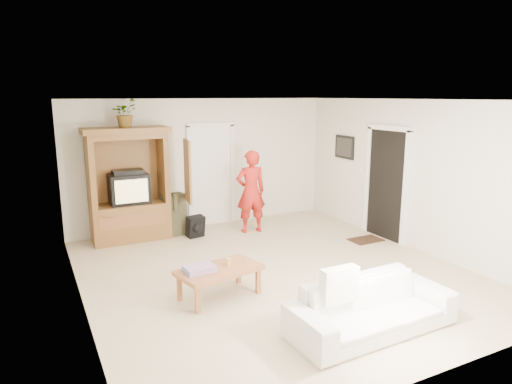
% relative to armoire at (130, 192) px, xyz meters
% --- Properties ---
extents(floor, '(6.00, 6.00, 0.00)m').
position_rel_armoire_xyz_m(floor, '(1.58, -2.66, -0.91)').
color(floor, tan).
rests_on(floor, ground).
extents(ceiling, '(6.00, 6.00, 0.00)m').
position_rel_armoire_xyz_m(ceiling, '(1.58, -2.66, 1.69)').
color(ceiling, white).
rests_on(ceiling, floor).
extents(wall_back, '(5.50, 0.00, 5.50)m').
position_rel_armoire_xyz_m(wall_back, '(1.58, 0.34, 0.39)').
color(wall_back, silver).
rests_on(wall_back, floor).
extents(wall_front, '(5.50, 0.00, 5.50)m').
position_rel_armoire_xyz_m(wall_front, '(1.58, -5.66, 0.39)').
color(wall_front, silver).
rests_on(wall_front, floor).
extents(wall_left, '(0.00, 6.00, 6.00)m').
position_rel_armoire_xyz_m(wall_left, '(-1.17, -2.66, 0.39)').
color(wall_left, silver).
rests_on(wall_left, floor).
extents(wall_right, '(0.00, 6.00, 6.00)m').
position_rel_armoire_xyz_m(wall_right, '(4.33, -2.66, 0.39)').
color(wall_right, silver).
rests_on(wall_right, floor).
extents(armoire, '(1.82, 1.14, 2.10)m').
position_rel_armoire_xyz_m(armoire, '(0.00, 0.00, 0.00)').
color(armoire, brown).
rests_on(armoire, floor).
extents(door_back, '(0.85, 0.05, 2.04)m').
position_rel_armoire_xyz_m(door_back, '(1.73, 0.31, 0.11)').
color(door_back, white).
rests_on(door_back, floor).
extents(doorway_right, '(0.05, 0.90, 2.04)m').
position_rel_armoire_xyz_m(doorway_right, '(4.30, -2.06, 0.11)').
color(doorway_right, black).
rests_on(doorway_right, floor).
extents(framed_picture, '(0.03, 0.60, 0.48)m').
position_rel_armoire_xyz_m(framed_picture, '(4.31, -0.76, 0.69)').
color(framed_picture, black).
rests_on(framed_picture, wall_right).
extents(doormat, '(0.60, 0.40, 0.02)m').
position_rel_armoire_xyz_m(doormat, '(3.88, -2.06, -0.90)').
color(doormat, '#382316').
rests_on(doormat, floor).
extents(plant, '(0.60, 0.60, 0.50)m').
position_rel_armoire_xyz_m(plant, '(-0.02, -0.03, 1.44)').
color(plant, '#4C7238').
rests_on(plant, armoire).
extents(man, '(0.64, 0.47, 1.63)m').
position_rel_armoire_xyz_m(man, '(2.20, -0.58, -0.09)').
color(man, '#B11D17').
rests_on(man, floor).
extents(sofa, '(2.01, 0.84, 0.58)m').
position_rel_armoire_xyz_m(sofa, '(1.71, -4.71, -0.62)').
color(sofa, silver).
rests_on(sofa, floor).
extents(coffee_table, '(1.20, 0.80, 0.41)m').
position_rel_armoire_xyz_m(coffee_table, '(0.50, -3.08, -0.55)').
color(coffee_table, '#9B5E35').
rests_on(coffee_table, floor).
extents(towel, '(0.40, 0.30, 0.08)m').
position_rel_armoire_xyz_m(towel, '(0.22, -3.08, -0.46)').
color(towel, '#FF5470').
rests_on(towel, coffee_table).
extents(candle, '(0.08, 0.08, 0.10)m').
position_rel_armoire_xyz_m(candle, '(0.65, -3.03, -0.45)').
color(candle, tan).
rests_on(candle, coffee_table).
extents(backpack_black, '(0.36, 0.25, 0.40)m').
position_rel_armoire_xyz_m(backpack_black, '(1.10, -0.42, -0.71)').
color(backpack_black, black).
rests_on(backpack_black, floor).
extents(backpack_olive, '(0.47, 0.37, 0.81)m').
position_rel_armoire_xyz_m(backpack_olive, '(0.78, -0.08, -0.50)').
color(backpack_olive, '#47442B').
rests_on(backpack_olive, floor).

